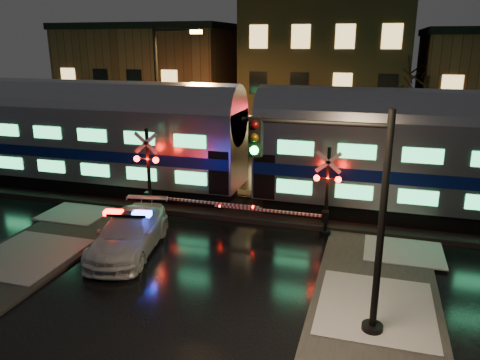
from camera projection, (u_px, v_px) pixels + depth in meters
name	position (u px, v px, depth m)	size (l,w,h in m)	color
ground	(211.00, 247.00, 19.09)	(120.00, 120.00, 0.00)	black
ballast	(245.00, 205.00, 23.66)	(90.00, 4.20, 0.24)	black
building_left	(156.00, 83.00, 41.56)	(14.00, 10.00, 9.00)	brown
building_mid	(328.00, 72.00, 37.61)	(12.00, 11.00, 11.50)	brown
train	(250.00, 142.00, 22.66)	(51.00, 3.12, 5.92)	black
police_car	(129.00, 233.00, 18.51)	(3.04, 5.61, 1.71)	silver
crossing_signal_right	(318.00, 201.00, 19.68)	(5.54, 0.65, 3.93)	black
crossing_signal_left	(155.00, 183.00, 21.67)	(6.06, 0.67, 4.29)	black
traffic_light	(343.00, 219.00, 12.67)	(4.18, 0.73, 6.47)	black
streetlight	(162.00, 93.00, 27.59)	(2.98, 0.31, 8.92)	black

